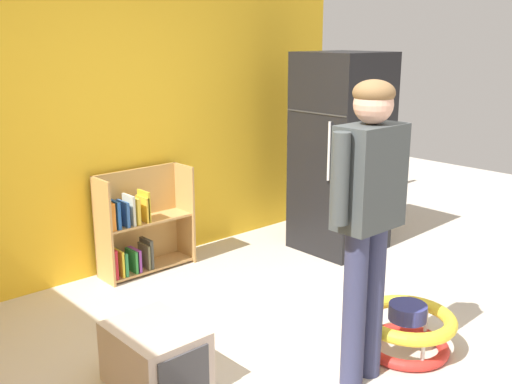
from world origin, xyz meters
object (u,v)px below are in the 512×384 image
Objects in this scene: baby_walker at (406,328)px; bookshelf at (139,228)px; standing_person at (368,207)px; refrigerator at (341,153)px; pet_carrier at (156,357)px.

bookshelf is at bearing 103.03° from baby_walker.
standing_person is at bearing -88.16° from bookshelf.
standing_person is at bearing -180.00° from baby_walker.
refrigerator is 2.74m from pet_carrier.
refrigerator is 1.91m from bookshelf.
standing_person is 3.09× the size of pet_carrier.
pet_carrier is (-2.52, -0.81, -0.71)m from refrigerator.
standing_person is (0.07, -2.26, 0.66)m from bookshelf.
refrigerator reaches higher than standing_person.
refrigerator is at bearing 17.77° from pet_carrier.
standing_person is 2.82× the size of baby_walker.
bookshelf is 1.41× the size of baby_walker.
refrigerator is 2.22m from standing_person.
bookshelf is 0.50× the size of standing_person.
pet_carrier is (-0.91, 0.72, -0.85)m from standing_person.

